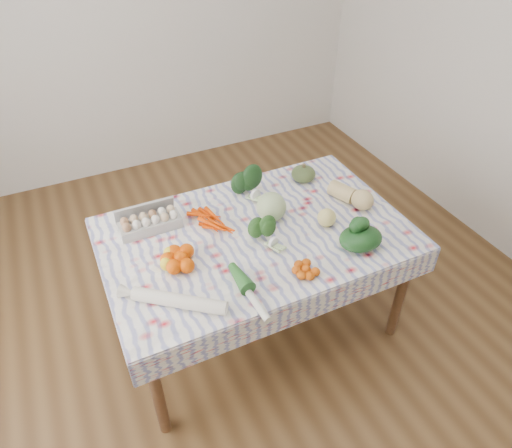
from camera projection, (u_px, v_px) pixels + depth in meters
name	position (u px, v px, depth m)	size (l,w,h in m)	color
ground	(256.00, 321.00, 2.98)	(4.50, 4.50, 0.00)	#54381D
wall_back	(137.00, 11.00, 3.69)	(4.00, 0.04, 2.80)	silver
dining_table	(256.00, 244.00, 2.56)	(1.60, 1.00, 0.75)	brown
tablecloth	(256.00, 233.00, 2.51)	(1.66, 1.06, 0.01)	white
egg_carton	(150.00, 223.00, 2.50)	(0.34, 0.13, 0.09)	#AFAFAA
carrot_bunch	(215.00, 222.00, 2.54)	(0.23, 0.21, 0.04)	#EC3F00
kale_bunch	(249.00, 186.00, 2.72)	(0.18, 0.16, 0.16)	#173816
kabocha_squash	(303.00, 174.00, 2.87)	(0.15, 0.15, 0.10)	#43562C
cabbage	(271.00, 207.00, 2.55)	(0.17, 0.17, 0.17)	#A4BD80
butternut_squash	(352.00, 194.00, 2.68)	(0.13, 0.28, 0.13)	#D4B774
orange_cluster	(180.00, 258.00, 2.28)	(0.25, 0.25, 0.08)	#E84F02
broccoli	(266.00, 235.00, 2.40)	(0.15, 0.15, 0.11)	#24511B
mandarin_cluster	(306.00, 269.00, 2.25)	(0.16, 0.16, 0.05)	#D4540A
grapefruit	(327.00, 218.00, 2.52)	(0.10, 0.10, 0.10)	#DFCE71
spinach_bag	(361.00, 238.00, 2.38)	(0.24, 0.19, 0.11)	#123414
daikon	(179.00, 301.00, 2.07)	(0.07, 0.07, 0.47)	white
leek	(249.00, 293.00, 2.13)	(0.04, 0.04, 0.36)	white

